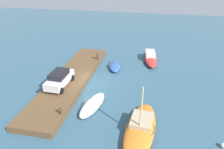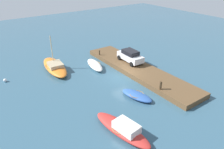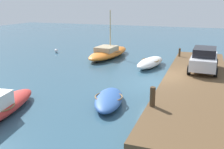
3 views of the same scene
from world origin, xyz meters
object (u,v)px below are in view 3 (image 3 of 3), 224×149
object	(u,v)px
sailboat_orange	(108,52)
rowboat_blue	(109,99)
mooring_post_mid_west	(180,52)
parked_car	(204,59)
marker_buoy	(56,51)
rowboat_white	(150,62)
mooring_post_west	(153,97)

from	to	relation	value
sailboat_orange	rowboat_blue	xyz separation A→B (m)	(-11.53, -4.37, -0.18)
mooring_post_mid_west	parked_car	bearing A→B (deg)	-155.11
rowboat_blue	sailboat_orange	bearing A→B (deg)	7.61
parked_car	marker_buoy	distance (m)	16.06
mooring_post_mid_west	parked_car	size ratio (longest dim) A/B	0.18
rowboat_white	mooring_post_mid_west	size ratio (longest dim) A/B	6.18
sailboat_orange	rowboat_blue	distance (m)	12.33
sailboat_orange	rowboat_blue	world-z (taller)	sailboat_orange
rowboat_white	parked_car	distance (m)	5.00
mooring_post_west	parked_car	distance (m)	7.92
rowboat_blue	mooring_post_mid_west	size ratio (longest dim) A/B	5.31
mooring_post_mid_west	parked_car	xyz separation A→B (m)	(-4.54, -2.11, 0.49)
rowboat_blue	mooring_post_west	world-z (taller)	mooring_post_west
sailboat_orange	parked_car	world-z (taller)	sailboat_orange
rowboat_white	sailboat_orange	bearing A→B (deg)	73.47
rowboat_white	mooring_post_mid_west	distance (m)	3.15
sailboat_orange	mooring_post_mid_west	bearing A→B (deg)	-86.77
sailboat_orange	rowboat_white	bearing A→B (deg)	-112.09
parked_car	mooring_post_mid_west	bearing A→B (deg)	26.63
sailboat_orange	mooring_post_mid_west	world-z (taller)	sailboat_orange
rowboat_white	rowboat_blue	bearing A→B (deg)	-171.34
mooring_post_west	parked_car	size ratio (longest dim) A/B	0.23
sailboat_orange	rowboat_blue	size ratio (longest dim) A/B	1.87
mooring_post_west	parked_car	world-z (taller)	parked_car
rowboat_blue	parked_car	distance (m)	8.25
rowboat_blue	mooring_post_mid_west	distance (m)	11.58
parked_car	marker_buoy	xyz separation A→B (m)	(5.08, 15.19, -1.27)
rowboat_white	marker_buoy	xyz separation A→B (m)	(2.74, 10.91, -0.17)
mooring_post_west	marker_buoy	world-z (taller)	mooring_post_west
rowboat_white	mooring_post_mid_west	world-z (taller)	mooring_post_mid_west
rowboat_blue	marker_buoy	bearing A→B (deg)	28.62
mooring_post_mid_west	sailboat_orange	bearing A→B (deg)	87.90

